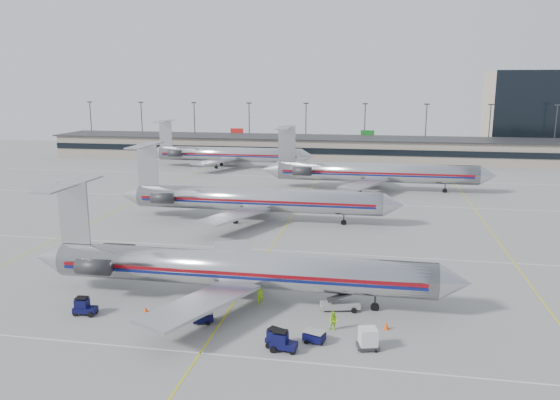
% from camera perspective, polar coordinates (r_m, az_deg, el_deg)
% --- Properties ---
extents(ground, '(260.00, 260.00, 0.00)m').
position_cam_1_polar(ground, '(61.59, -2.97, -7.98)').
color(ground, gray).
rests_on(ground, ground).
extents(apron_markings, '(160.00, 0.15, 0.02)m').
position_cam_1_polar(apron_markings, '(70.84, -1.11, -5.25)').
color(apron_markings, silver).
rests_on(apron_markings, ground).
extents(terminal, '(162.00, 17.00, 6.25)m').
position_cam_1_polar(terminal, '(155.87, 5.31, 5.43)').
color(terminal, gray).
rests_on(terminal, ground).
extents(light_mast_row, '(163.60, 0.40, 15.28)m').
position_cam_1_polar(light_mast_row, '(169.28, 5.77, 7.79)').
color(light_mast_row, '#38383D').
rests_on(light_mast_row, ground).
extents(distant_building, '(30.00, 20.00, 25.00)m').
position_cam_1_polar(distant_building, '(190.76, 25.32, 8.37)').
color(distant_building, tan).
rests_on(distant_building, ground).
extents(jet_foreground, '(43.91, 25.85, 11.49)m').
position_cam_1_polar(jet_foreground, '(54.20, -5.14, -7.12)').
color(jet_foreground, silver).
rests_on(jet_foreground, ground).
extents(jet_second_row, '(45.17, 26.60, 11.82)m').
position_cam_1_polar(jet_second_row, '(85.13, -3.03, 0.08)').
color(jet_second_row, silver).
rests_on(jet_second_row, ground).
extents(jet_third_row, '(46.49, 28.60, 12.71)m').
position_cam_1_polar(jet_third_row, '(111.00, 9.49, 2.90)').
color(jet_third_row, silver).
rests_on(jet_third_row, ground).
extents(jet_back_row, '(43.55, 26.79, 11.91)m').
position_cam_1_polar(jet_back_row, '(140.31, -5.66, 4.81)').
color(jet_back_row, silver).
rests_on(jet_back_row, ground).
extents(tug_left, '(2.18, 1.20, 1.71)m').
position_cam_1_polar(tug_left, '(54.80, -19.81, -10.46)').
color(tug_left, '#090933').
rests_on(tug_left, ground).
extents(tug_center, '(2.17, 1.66, 1.58)m').
position_cam_1_polar(tug_center, '(45.97, -0.38, -14.26)').
color(tug_center, '#090933').
rests_on(tug_center, ground).
extents(tug_right, '(2.26, 1.35, 1.74)m').
position_cam_1_polar(tug_right, '(45.28, 0.22, -14.59)').
color(tug_right, '#090933').
rests_on(tug_right, ground).
extents(cart_inner, '(2.03, 1.77, 0.97)m').
position_cam_1_polar(cart_inner, '(50.69, -8.03, -12.02)').
color(cart_inner, '#090933').
rests_on(cart_inner, ground).
extents(cart_outer, '(1.98, 1.66, 0.96)m').
position_cam_1_polar(cart_outer, '(46.88, 3.60, -14.02)').
color(cart_outer, '#090933').
rests_on(cart_outer, ground).
extents(uld_container, '(1.98, 1.78, 1.76)m').
position_cam_1_polar(uld_container, '(46.12, 9.19, -14.10)').
color(uld_container, '#2D2D30').
rests_on(uld_container, ground).
extents(belt_loader, '(4.50, 2.13, 2.30)m').
position_cam_1_polar(belt_loader, '(53.07, 6.40, -10.72)').
color(belt_loader, gray).
rests_on(belt_loader, ground).
extents(ramp_worker_near, '(0.81, 0.77, 1.87)m').
position_cam_1_polar(ramp_worker_near, '(53.95, -2.07, -9.89)').
color(ramp_worker_near, '#A3F216').
rests_on(ramp_worker_near, ground).
extents(ramp_worker_far, '(0.94, 0.79, 1.71)m').
position_cam_1_polar(ramp_worker_far, '(48.87, 5.61, -12.47)').
color(ramp_worker_far, '#A0EE16').
rests_on(ramp_worker_far, ground).
extents(cone_right, '(0.61, 0.61, 0.67)m').
position_cam_1_polar(cone_right, '(49.91, 11.07, -12.77)').
color(cone_right, '#FF4608').
rests_on(cone_right, ground).
extents(cone_left, '(0.40, 0.40, 0.53)m').
position_cam_1_polar(cone_left, '(54.00, -13.85, -11.00)').
color(cone_left, '#FF4608').
rests_on(cone_left, ground).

